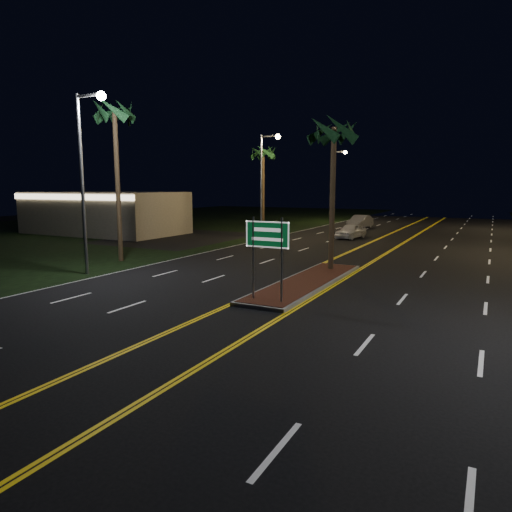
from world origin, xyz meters
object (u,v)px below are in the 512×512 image
Objects in this scene: commercial_building at (105,213)px; streetlight_left_mid at (265,173)px; palm_left_far at (263,153)px; highway_sign at (267,242)px; palm_median at (334,132)px; palm_left_near at (114,114)px; car_far at (360,221)px; car_near at (351,230)px; streetlight_left_far at (335,178)px; median_island at (307,282)px; streetlight_left_near at (87,163)px.

streetlight_left_mid reaches higher than commercial_building.
highway_sign is at bearing -63.08° from palm_left_far.
palm_median is 12.82m from palm_left_near.
car_near is at bearing -73.67° from car_far.
streetlight_left_mid and streetlight_left_far have the same top height.
car_near is (9.30, -1.37, -6.98)m from palm_left_far.
highway_sign is 0.21× the size of commercial_building.
highway_sign is 0.36× the size of streetlight_left_mid.
palm_left_near reaches higher than palm_left_far.
palm_left_near reaches higher than median_island.
palm_median is 0.94× the size of palm_left_far.
palm_median is 21.69m from palm_left_far.
commercial_building is at bearing 146.52° from highway_sign.
highway_sign is 0.36× the size of streetlight_left_far.
palm_left_near is 22.15m from car_near.
highway_sign is 34.31m from car_far.
palm_left_near is at bearing -41.61° from commercial_building.
commercial_building is 1.81× the size of palm_median.
palm_left_far is at bearing -97.78° from streetlight_left_far.
commercial_building is 26.58m from car_far.
median_island is 1.05× the size of palm_left_near.
palm_median is at bearing -72.42° from streetlight_left_far.
streetlight_left_mid is 1.79× the size of car_far.
palm_median reaches higher than median_island.
streetlight_left_near is 5.36m from palm_left_near.
palm_median is 0.85× the size of palm_left_near.
palm_left_far is (13.20, 8.01, 5.74)m from commercial_building.
streetlight_left_near is at bearing -90.00° from streetlight_left_far.
streetlight_left_far is 0.92× the size of palm_left_near.
commercial_building is at bearing -154.13° from car_near.
streetlight_left_near is (-10.61, -3.00, 5.57)m from median_island.
commercial_building is at bearing -122.65° from streetlight_left_far.
palm_left_far is 1.75× the size of car_far.
car_near is (-3.50, 23.84, -1.64)m from highway_sign.
palm_left_far is (-2.19, 4.00, 2.09)m from streetlight_left_mid.
highway_sign is 24.15m from car_near.
streetlight_left_mid is at bearing 116.59° from highway_sign.
streetlight_left_far is at bearing 82.22° from palm_left_far.
commercial_building is 28.75m from streetlight_left_far.
commercial_building is 1.70× the size of palm_left_far.
median_island is 3.20× the size of highway_sign.
streetlight_left_far is at bearing 121.68° from car_near.
car_far is at bearing 109.71° from car_near.
palm_left_far reaches higher than highway_sign.
commercial_building is 19.25m from palm_left_near.
streetlight_left_far reaches higher than car_far.
highway_sign is 0.36× the size of streetlight_left_near.
streetlight_left_near reaches higher than palm_left_far.
palm_left_far reaches higher than commercial_building.
palm_median is (26.00, -9.49, 5.27)m from commercial_building.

